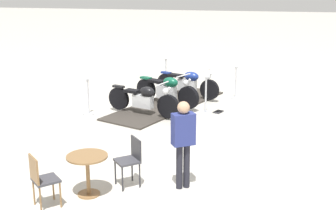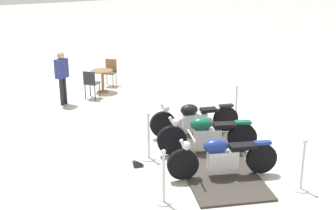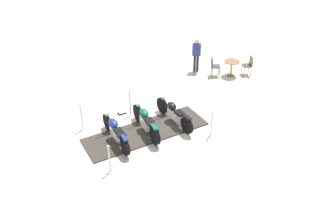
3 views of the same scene
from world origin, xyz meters
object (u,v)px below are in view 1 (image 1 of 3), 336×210
(stanchion_right_rear, at_px, (236,87))
(cafe_chair_near_table, at_px, (130,158))
(info_placard, at_px, (218,110))
(cafe_table, at_px, (87,166))
(stanchion_right_mid, at_px, (206,101))
(cafe_chair_across_table, at_px, (41,178))
(stanchion_left_rear, at_px, (166,78))
(bystander_person, at_px, (183,137))
(motorcycle_navy, at_px, (188,83))
(stanchion_left_front, at_px, (88,103))
(motorcycle_black, at_px, (144,99))
(motorcycle_forest, at_px, (167,90))

(stanchion_right_rear, height_order, cafe_chair_near_table, stanchion_right_rear)
(info_placard, distance_m, cafe_table, 5.87)
(stanchion_right_mid, height_order, cafe_chair_across_table, stanchion_right_mid)
(stanchion_left_rear, height_order, cafe_table, stanchion_left_rear)
(info_placard, bearing_deg, cafe_chair_across_table, 1.51)
(cafe_table, bearing_deg, bystander_person, 111.16)
(stanchion_left_rear, bearing_deg, cafe_chair_near_table, 7.06)
(stanchion_right_mid, bearing_deg, cafe_chair_near_table, -9.01)
(motorcycle_navy, height_order, stanchion_left_front, stanchion_left_front)
(cafe_chair_near_table, bearing_deg, cafe_table, 0.00)
(stanchion_right_rear, relative_size, cafe_chair_across_table, 1.13)
(motorcycle_black, relative_size, cafe_table, 2.96)
(cafe_chair_near_table, relative_size, cafe_chair_across_table, 0.98)
(motorcycle_forest, xyz_separation_m, stanchion_right_mid, (0.50, 1.22, -0.15))
(stanchion_left_rear, xyz_separation_m, stanchion_left_front, (3.58, -1.47, -0.03))
(stanchion_right_mid, relative_size, info_placard, 2.80)
(motorcycle_black, distance_m, cafe_table, 4.87)
(motorcycle_navy, relative_size, cafe_table, 2.87)
(cafe_chair_near_table, bearing_deg, motorcycle_navy, -130.10)
(stanchion_right_rear, bearing_deg, info_placard, -12.80)
(info_placard, xyz_separation_m, bystander_person, (4.97, -0.18, 0.91))
(cafe_table, relative_size, bystander_person, 0.45)
(stanchion_right_rear, height_order, cafe_chair_across_table, stanchion_right_rear)
(stanchion_left_front, bearing_deg, info_placard, 104.15)
(info_placard, relative_size, bystander_person, 0.24)
(cafe_chair_near_table, bearing_deg, motorcycle_black, -118.59)
(motorcycle_navy, height_order, stanchion_left_rear, stanchion_left_rear)
(cafe_chair_across_table, bearing_deg, stanchion_left_rear, 43.05)
(motorcycle_navy, distance_m, cafe_table, 7.07)
(stanchion_right_rear, bearing_deg, bystander_person, -4.79)
(info_placard, bearing_deg, stanchion_right_rear, -170.48)
(motorcycle_navy, xyz_separation_m, cafe_chair_near_table, (6.52, -0.02, 0.05))
(motorcycle_forest, bearing_deg, motorcycle_navy, 93.93)
(motorcycle_navy, distance_m, stanchion_left_rear, 1.57)
(cafe_chair_across_table, relative_size, bystander_person, 0.57)
(motorcycle_black, distance_m, cafe_chair_near_table, 4.43)
(cafe_table, height_order, bystander_person, bystander_person)
(stanchion_left_front, height_order, cafe_table, stanchion_left_front)
(motorcycle_navy, relative_size, stanchion_left_rear, 2.02)
(stanchion_left_front, height_order, bystander_person, bystander_person)
(motorcycle_forest, xyz_separation_m, bystander_person, (5.34, 1.39, 0.49))
(info_placard, distance_m, bystander_person, 5.05)
(stanchion_right_mid, height_order, bystander_person, bystander_person)
(cafe_chair_near_table, distance_m, bystander_person, 1.06)
(stanchion_left_rear, relative_size, stanchion_left_front, 1.01)
(stanchion_left_rear, distance_m, cafe_chair_near_table, 7.80)
(stanchion_right_rear, height_order, info_placard, stanchion_right_rear)
(motorcycle_navy, distance_m, stanchion_right_mid, 1.76)
(stanchion_left_rear, bearing_deg, stanchion_left_front, -22.32)
(cafe_chair_across_table, bearing_deg, motorcycle_black, 41.10)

